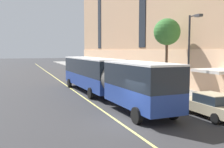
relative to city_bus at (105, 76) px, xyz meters
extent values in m
plane|color=#303033|center=(-1.22, -8.16, -2.05)|extent=(260.00, 260.00, 0.00)
cube|color=gray|center=(7.66, -5.16, -1.97)|extent=(4.64, 160.00, 0.15)
cube|color=silver|center=(8.38, -4.86, 0.55)|extent=(3.20, 3.40, 0.24)
cube|color=navy|center=(-0.19, 3.80, -0.80)|extent=(3.13, 12.05, 1.25)
cube|color=black|center=(-0.19, 3.80, 0.58)|extent=(3.14, 12.05, 1.53)
cube|color=white|center=(-0.19, 3.80, 1.41)|extent=(3.16, 12.05, 0.12)
cube|color=#19232D|center=(-0.48, 9.79, 0.43)|extent=(2.34, 0.20, 1.15)
cube|color=orange|center=(-0.48, 9.80, 1.17)|extent=(1.78, 0.15, 0.28)
cube|color=black|center=(-0.48, 9.81, -1.33)|extent=(2.50, 0.24, 0.24)
cube|color=white|center=(-1.37, 9.77, -1.08)|extent=(0.28, 0.07, 0.18)
cube|color=white|center=(0.41, 9.85, -1.08)|extent=(0.28, 0.07, 0.18)
cylinder|color=#595651|center=(0.13, -2.66, -0.04)|extent=(2.47, 1.12, 2.42)
cube|color=navy|center=(0.32, -6.51, -0.80)|extent=(2.87, 6.83, 1.25)
cube|color=black|center=(0.32, -6.51, 0.58)|extent=(2.89, 6.83, 1.53)
cube|color=white|center=(0.32, -6.51, 1.41)|extent=(2.90, 6.83, 0.12)
cylinder|color=black|center=(-1.66, 7.91, -1.55)|extent=(0.35, 1.01, 1.00)
cylinder|color=black|center=(0.88, 8.04, -1.55)|extent=(0.35, 1.01, 1.00)
cylinder|color=black|center=(-1.28, 0.16, -1.55)|extent=(0.35, 1.01, 1.00)
cylinder|color=black|center=(1.26, 0.29, -1.55)|extent=(0.35, 1.01, 1.00)
cylinder|color=black|center=(-0.86, -8.42, -1.55)|extent=(0.35, 1.01, 1.00)
cylinder|color=black|center=(1.68, -8.29, -1.55)|extent=(0.35, 1.01, 1.00)
cube|color=#B21E19|center=(4.25, 20.42, -1.41)|extent=(1.90, 4.62, 0.64)
cube|color=#232D38|center=(4.26, 20.19, -0.81)|extent=(1.63, 2.09, 0.56)
cube|color=#B21E19|center=(4.26, 20.19, -0.51)|extent=(1.59, 2.00, 0.04)
cylinder|color=black|center=(3.34, 21.82, -1.73)|extent=(0.23, 0.64, 0.64)
cylinder|color=black|center=(5.10, 21.86, -1.73)|extent=(0.23, 0.64, 0.64)
cylinder|color=black|center=(3.40, 18.98, -1.73)|extent=(0.23, 0.64, 0.64)
cylinder|color=black|center=(5.16, 19.02, -1.73)|extent=(0.23, 0.64, 0.64)
cube|color=#4C4C51|center=(4.08, 6.17, -1.41)|extent=(1.80, 4.65, 0.64)
cube|color=#232D38|center=(4.08, 5.94, -0.81)|extent=(1.55, 2.11, 0.56)
cube|color=#4C4C51|center=(4.08, 5.94, -0.51)|extent=(1.52, 2.01, 0.04)
cylinder|color=black|center=(3.26, 7.62, -1.73)|extent=(0.23, 0.64, 0.64)
cylinder|color=black|center=(4.95, 7.59, -1.73)|extent=(0.23, 0.64, 0.64)
cylinder|color=black|center=(3.21, 4.75, -1.73)|extent=(0.23, 0.64, 0.64)
cylinder|color=black|center=(4.90, 4.72, -1.73)|extent=(0.23, 0.64, 0.64)
cube|color=#BCAD89|center=(4.07, 14.13, -1.41)|extent=(1.84, 4.39, 0.64)
cube|color=#232D38|center=(4.07, 13.91, -0.81)|extent=(1.59, 1.98, 0.56)
cube|color=#BCAD89|center=(4.07, 13.91, -0.51)|extent=(1.55, 1.90, 0.04)
cylinder|color=black|center=(3.18, 15.46, -1.73)|extent=(0.23, 0.64, 0.64)
cylinder|color=black|center=(4.91, 15.49, -1.73)|extent=(0.23, 0.64, 0.64)
cylinder|color=black|center=(3.22, 12.76, -1.73)|extent=(0.23, 0.64, 0.64)
cylinder|color=black|center=(4.95, 12.79, -1.73)|extent=(0.23, 0.64, 0.64)
cube|color=#B21E19|center=(4.06, -1.73, -1.41)|extent=(1.89, 4.47, 0.64)
cube|color=#232D38|center=(4.05, -1.95, -0.81)|extent=(1.60, 2.04, 0.56)
cube|color=#B21E19|center=(4.05, -1.95, -0.51)|extent=(1.56, 1.95, 0.04)
cylinder|color=black|center=(3.26, -0.33, -1.73)|extent=(0.24, 0.65, 0.64)
cylinder|color=black|center=(4.96, -0.39, -1.73)|extent=(0.24, 0.65, 0.64)
cylinder|color=black|center=(3.16, -3.06, -1.73)|extent=(0.24, 0.65, 0.64)
cylinder|color=black|center=(4.86, -3.12, -1.73)|extent=(0.24, 0.65, 0.64)
cube|color=#BCAD89|center=(4.28, -8.57, -1.41)|extent=(1.77, 4.69, 0.64)
cube|color=#232D38|center=(4.28, -8.81, -0.81)|extent=(1.54, 2.12, 0.56)
cube|color=#BCAD89|center=(4.28, -8.81, -0.51)|extent=(1.50, 2.03, 0.04)
cylinder|color=black|center=(3.42, -7.13, -1.73)|extent=(0.23, 0.64, 0.64)
cylinder|color=black|center=(5.10, -7.11, -1.73)|extent=(0.23, 0.64, 0.64)
cylinder|color=black|center=(3.45, -10.03, -1.73)|extent=(0.23, 0.64, 0.64)
cylinder|color=brown|center=(7.78, 2.34, 0.76)|extent=(0.28, 0.28, 5.32)
sphere|color=#387533|center=(7.78, 2.34, 4.20)|extent=(2.84, 2.84, 2.84)
cylinder|color=#2D2D30|center=(5.94, -4.00, 1.59)|extent=(0.16, 0.16, 6.97)
cylinder|color=#2D2D30|center=(5.94, -4.55, 4.97)|extent=(0.10, 1.10, 0.10)
cube|color=#3D3D3F|center=(5.94, -5.10, 4.92)|extent=(0.36, 0.60, 0.20)
cube|color=#E0D66B|center=(-1.70, -5.16, -2.05)|extent=(0.16, 140.00, 0.01)
camera|label=1|loc=(-7.40, -22.03, 2.27)|focal=42.00mm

